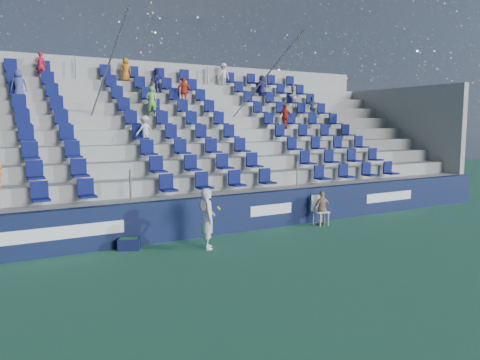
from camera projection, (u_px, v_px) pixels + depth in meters
The scene contains 7 objects.
ground at pixel (288, 257), 12.08m from camera, with size 70.00×70.00×0.00m, color #2E6D4B.
sponsor_wall at pixel (229, 214), 14.72m from camera, with size 24.00×0.32×1.20m.
grandstand at pixel (168, 156), 18.91m from camera, with size 24.00×8.17×6.63m.
tennis_player at pixel (208, 218), 12.81m from camera, with size 0.69×0.71×1.68m.
line_judge_chair at pixel (319, 208), 15.91m from camera, with size 0.52×0.53×1.01m.
line_judge at pixel (322, 208), 15.77m from camera, with size 0.69×0.29×1.18m, color tan.
ball_bin at pixel (129, 243), 12.76m from camera, with size 0.68×0.58×0.33m.
Camera 1 is at (-6.97, -9.55, 3.42)m, focal length 35.00 mm.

